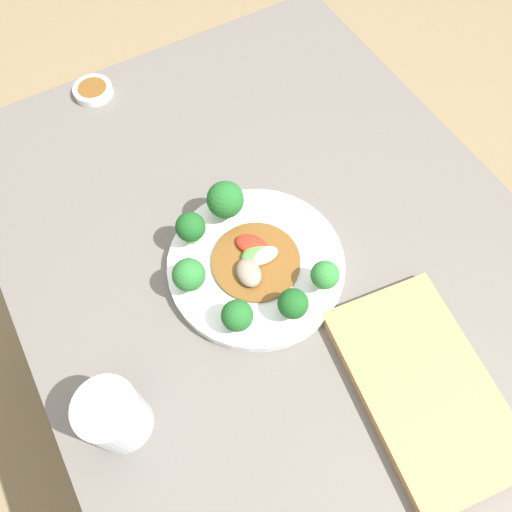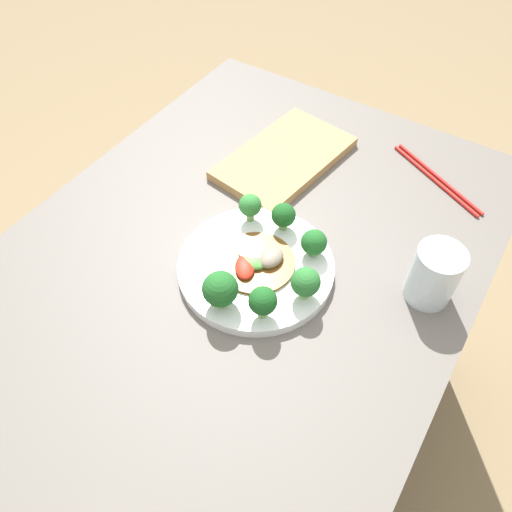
{
  "view_description": "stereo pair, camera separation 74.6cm",
  "coord_description": "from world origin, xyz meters",
  "px_view_note": "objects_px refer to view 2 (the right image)",
  "views": [
    {
      "loc": [
        -0.28,
        0.21,
        1.46
      ],
      "look_at": [
        0.02,
        0.04,
        0.82
      ],
      "focal_mm": 35.0,
      "sensor_mm": 36.0,
      "label": 1
    },
    {
      "loc": [
        0.46,
        0.33,
        1.46
      ],
      "look_at": [
        0.02,
        0.04,
        0.82
      ],
      "focal_mm": 35.0,
      "sensor_mm": 36.0,
      "label": 2
    }
  ],
  "objects_px": {
    "broccoli_east": "(220,289)",
    "drinking_glass": "(434,275)",
    "plate": "(256,267)",
    "cutting_board": "(284,158)",
    "broccoli_southwest": "(250,206)",
    "stirfry_center": "(257,261)",
    "chopsticks": "(437,179)",
    "broccoli_north": "(306,282)",
    "broccoli_west": "(283,215)",
    "broccoli_northeast": "(263,301)",
    "broccoli_northwest": "(314,243)"
  },
  "relations": [
    {
      "from": "chopsticks",
      "to": "broccoli_southwest",
      "type": "bearing_deg",
      "value": -38.6
    },
    {
      "from": "broccoli_southwest",
      "to": "broccoli_east",
      "type": "bearing_deg",
      "value": 19.18
    },
    {
      "from": "broccoli_north",
      "to": "broccoli_west",
      "type": "xyz_separation_m",
      "value": [
        -0.11,
        -0.1,
        -0.0
      ]
    },
    {
      "from": "plate",
      "to": "drinking_glass",
      "type": "height_order",
      "value": "drinking_glass"
    },
    {
      "from": "plate",
      "to": "broccoli_southwest",
      "type": "bearing_deg",
      "value": -141.4
    },
    {
      "from": "cutting_board",
      "to": "chopsticks",
      "type": "bearing_deg",
      "value": 112.43
    },
    {
      "from": "broccoli_northeast",
      "to": "broccoli_east",
      "type": "bearing_deg",
      "value": -75.73
    },
    {
      "from": "broccoli_northwest",
      "to": "drinking_glass",
      "type": "xyz_separation_m",
      "value": [
        -0.04,
        0.19,
        0.0
      ]
    },
    {
      "from": "broccoli_west",
      "to": "broccoli_northeast",
      "type": "xyz_separation_m",
      "value": [
        0.18,
        0.07,
        0.01
      ]
    },
    {
      "from": "broccoli_northwest",
      "to": "broccoli_southwest",
      "type": "bearing_deg",
      "value": -94.31
    },
    {
      "from": "broccoli_west",
      "to": "chopsticks",
      "type": "xyz_separation_m",
      "value": [
        -0.3,
        0.19,
        -0.05
      ]
    },
    {
      "from": "broccoli_northwest",
      "to": "chopsticks",
      "type": "xyz_separation_m",
      "value": [
        -0.32,
        0.11,
        -0.04
      ]
    },
    {
      "from": "broccoli_east",
      "to": "chopsticks",
      "type": "bearing_deg",
      "value": 159.31
    },
    {
      "from": "broccoli_northwest",
      "to": "broccoli_southwest",
      "type": "distance_m",
      "value": 0.14
    },
    {
      "from": "plate",
      "to": "chopsticks",
      "type": "relative_size",
      "value": 1.22
    },
    {
      "from": "drinking_glass",
      "to": "plate",
      "type": "bearing_deg",
      "value": -67.02
    },
    {
      "from": "drinking_glass",
      "to": "cutting_board",
      "type": "height_order",
      "value": "drinking_glass"
    },
    {
      "from": "plate",
      "to": "drinking_glass",
      "type": "bearing_deg",
      "value": 112.98
    },
    {
      "from": "plate",
      "to": "chopsticks",
      "type": "bearing_deg",
      "value": 155.02
    },
    {
      "from": "broccoli_west",
      "to": "stirfry_center",
      "type": "distance_m",
      "value": 0.1
    },
    {
      "from": "broccoli_east",
      "to": "drinking_glass",
      "type": "xyz_separation_m",
      "value": [
        -0.21,
        0.27,
        -0.01
      ]
    },
    {
      "from": "plate",
      "to": "cutting_board",
      "type": "relative_size",
      "value": 0.87
    },
    {
      "from": "stirfry_center",
      "to": "drinking_glass",
      "type": "bearing_deg",
      "value": 113.24
    },
    {
      "from": "broccoli_west",
      "to": "broccoli_north",
      "type": "bearing_deg",
      "value": 44.0
    },
    {
      "from": "broccoli_southwest",
      "to": "drinking_glass",
      "type": "bearing_deg",
      "value": 95.36
    },
    {
      "from": "drinking_glass",
      "to": "cutting_board",
      "type": "relative_size",
      "value": 0.34
    },
    {
      "from": "broccoli_northwest",
      "to": "drinking_glass",
      "type": "bearing_deg",
      "value": 101.94
    },
    {
      "from": "stirfry_center",
      "to": "chopsticks",
      "type": "height_order",
      "value": "stirfry_center"
    },
    {
      "from": "broccoli_north",
      "to": "chopsticks",
      "type": "height_order",
      "value": "broccoli_north"
    },
    {
      "from": "stirfry_center",
      "to": "broccoli_northeast",
      "type": "bearing_deg",
      "value": 38.09
    },
    {
      "from": "broccoli_north",
      "to": "broccoli_northeast",
      "type": "height_order",
      "value": "same"
    },
    {
      "from": "plate",
      "to": "stirfry_center",
      "type": "xyz_separation_m",
      "value": [
        0.0,
        0.0,
        0.02
      ]
    },
    {
      "from": "broccoli_east",
      "to": "broccoli_northeast",
      "type": "xyz_separation_m",
      "value": [
        -0.02,
        0.07,
        -0.0
      ]
    },
    {
      "from": "broccoli_southwest",
      "to": "cutting_board",
      "type": "xyz_separation_m",
      "value": [
        -0.19,
        -0.04,
        -0.04
      ]
    },
    {
      "from": "plate",
      "to": "cutting_board",
      "type": "height_order",
      "value": "cutting_board"
    },
    {
      "from": "drinking_glass",
      "to": "chopsticks",
      "type": "xyz_separation_m",
      "value": [
        -0.28,
        -0.08,
        -0.05
      ]
    },
    {
      "from": "stirfry_center",
      "to": "drinking_glass",
      "type": "height_order",
      "value": "drinking_glass"
    },
    {
      "from": "broccoli_west",
      "to": "stirfry_center",
      "type": "height_order",
      "value": "broccoli_west"
    },
    {
      "from": "broccoli_northeast",
      "to": "drinking_glass",
      "type": "xyz_separation_m",
      "value": [
        -0.19,
        0.2,
        -0.0
      ]
    },
    {
      "from": "broccoli_east",
      "to": "drinking_glass",
      "type": "height_order",
      "value": "drinking_glass"
    },
    {
      "from": "broccoli_east",
      "to": "cutting_board",
      "type": "bearing_deg",
      "value": -164.49
    },
    {
      "from": "drinking_glass",
      "to": "chopsticks",
      "type": "distance_m",
      "value": 0.29
    },
    {
      "from": "broccoli_east",
      "to": "drinking_glass",
      "type": "bearing_deg",
      "value": 128.2
    },
    {
      "from": "broccoli_north",
      "to": "drinking_glass",
      "type": "relative_size",
      "value": 0.59
    },
    {
      "from": "plate",
      "to": "stirfry_center",
      "type": "bearing_deg",
      "value": 65.55
    },
    {
      "from": "stirfry_center",
      "to": "cutting_board",
      "type": "bearing_deg",
      "value": -158.62
    },
    {
      "from": "broccoli_northwest",
      "to": "broccoli_northeast",
      "type": "bearing_deg",
      "value": -2.16
    },
    {
      "from": "broccoli_east",
      "to": "drinking_glass",
      "type": "relative_size",
      "value": 0.65
    },
    {
      "from": "drinking_glass",
      "to": "stirfry_center",
      "type": "bearing_deg",
      "value": -66.76
    },
    {
      "from": "drinking_glass",
      "to": "broccoli_northeast",
      "type": "bearing_deg",
      "value": -46.01
    }
  ]
}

